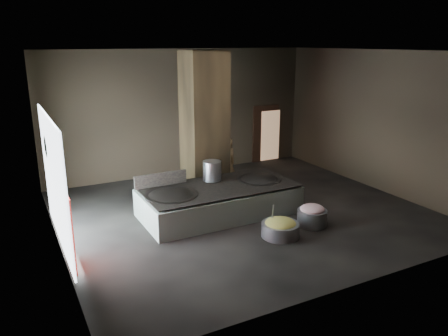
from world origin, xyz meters
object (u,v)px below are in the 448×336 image
hearth_platform (219,201)px  cook (227,164)px  stock_pot (212,171)px  wok_left (171,198)px  veg_basin (280,230)px  meat_basin (312,217)px  wok_right (259,182)px

hearth_platform → cook: cook is taller
stock_pot → cook: (1.13, 1.21, -0.25)m
wok_left → stock_pot: stock_pot is taller
cook → veg_basin: cook is taller
veg_basin → meat_basin: size_ratio=1.22×
hearth_platform → wok_right: bearing=1.6°
wok_right → meat_basin: wok_right is taller
hearth_platform → cook: (1.18, 1.76, 0.50)m
hearth_platform → stock_pot: (0.05, 0.55, 0.75)m
wok_left → cook: bearing=34.6°
wok_right → veg_basin: size_ratio=1.34×
wok_left → veg_basin: wok_left is taller
veg_basin → wok_left: bearing=137.0°
wok_right → cook: (-0.17, 1.71, 0.13)m
hearth_platform → meat_basin: hearth_platform is taller
hearth_platform → veg_basin: hearth_platform is taller
veg_basin → meat_basin: bearing=9.6°
hearth_platform → wok_left: (-1.45, -0.05, 0.37)m
wok_left → meat_basin: size_ratio=1.75×
meat_basin → hearth_platform: bearing=134.9°
wok_left → stock_pot: bearing=21.8°
cook → meat_basin: bearing=92.8°
wok_right → cook: size_ratio=0.73×
stock_pot → veg_basin: bearing=-76.1°
wok_left → cook: cook is taller
cook → meat_basin: size_ratio=2.23×
wok_right → hearth_platform: bearing=-177.9°
hearth_platform → wok_left: size_ratio=3.17×
stock_pot → cook: size_ratio=0.32×
wok_left → veg_basin: bearing=-43.0°
hearth_platform → meat_basin: (1.85, -1.85, -0.16)m
wok_right → veg_basin: (-0.66, -2.10, -0.57)m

